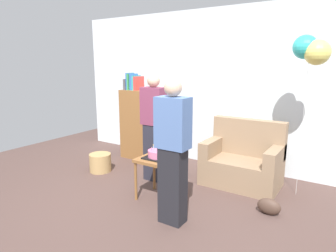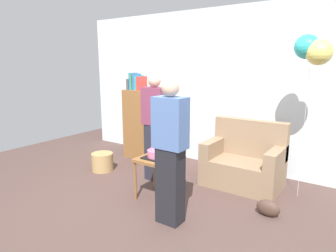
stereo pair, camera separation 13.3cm
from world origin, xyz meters
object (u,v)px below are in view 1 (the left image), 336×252
bookshelf (142,123)px  wicker_basket (100,163)px  handbag (269,206)px  side_table (158,164)px  person_holding_cake (173,152)px  couch (243,162)px  birthday_cake (158,154)px  person_blowing_candles (154,127)px  balloon_bunch (311,50)px

bookshelf → wicker_basket: bookshelf is taller
handbag → bookshelf: bearing=161.1°
side_table → person_holding_cake: bearing=-40.2°
couch → handbag: (0.59, -0.73, -0.24)m
side_table → bookshelf: bearing=134.7°
birthday_cake → person_blowing_candles: 0.70m
wicker_basket → balloon_bunch: 3.56m
person_blowing_candles → bookshelf: bearing=139.3°
person_blowing_candles → wicker_basket: size_ratio=4.53×
side_table → person_blowing_candles: (-0.42, 0.51, 0.35)m
side_table → birthday_cake: birthday_cake is taller
couch → wicker_basket: 2.33m
bookshelf → handbag: bearing=-18.9°
bookshelf → side_table: bearing=-45.3°
wicker_basket → bookshelf: bearing=80.5°
person_holding_cake → balloon_bunch: bearing=-111.6°
birthday_cake → handbag: bearing=14.4°
couch → side_table: bearing=-126.0°
handbag → person_holding_cake: bearing=-139.0°
birthday_cake → balloon_bunch: balloon_bunch is taller
bookshelf → side_table: size_ratio=2.86×
couch → side_table: couch is taller
person_holding_cake → bookshelf: bearing=-29.3°
birthday_cake → wicker_basket: 1.50m
person_holding_cake → balloon_bunch: 2.15m
birthday_cake → person_holding_cake: person_holding_cake is taller
person_holding_cake → handbag: size_ratio=5.82×
couch → bookshelf: 2.06m
birthday_cake → handbag: birthday_cake is taller
person_holding_cake → handbag: (0.89, 0.77, -0.73)m
person_holding_cake → wicker_basket: size_ratio=4.53×
wicker_basket → person_blowing_candles: bearing=11.8°
balloon_bunch → couch: bearing=178.6°
person_blowing_candles → person_holding_cake: 1.30m
side_table → wicker_basket: (-1.39, 0.31, -0.33)m
handbag → balloon_bunch: balloon_bunch is taller
couch → side_table: (-0.79, -1.09, 0.14)m
person_blowing_candles → balloon_bunch: bearing=17.2°
person_holding_cake → balloon_bunch: size_ratio=0.76×
person_blowing_candles → wicker_basket: (-0.97, -0.20, -0.68)m
side_table → wicker_basket: size_ratio=1.57×
person_blowing_candles → couch: bearing=27.2°
bookshelf → wicker_basket: (-0.16, -0.94, -0.53)m
person_blowing_candles → person_holding_cake: size_ratio=1.00×
couch → birthday_cake: (-0.79, -1.09, 0.27)m
birthday_cake → bookshelf: bearing=134.7°
person_holding_cake → wicker_basket: (-1.89, 0.72, -0.68)m
couch → person_blowing_candles: (-1.21, -0.58, 0.49)m
person_blowing_candles → side_table: bearing=-48.7°
couch → person_holding_cake: 1.61m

